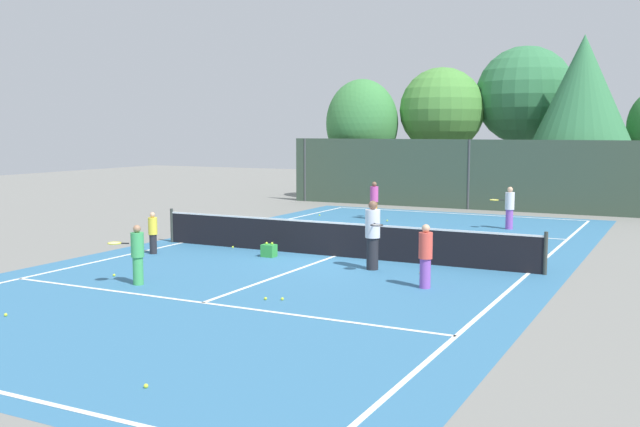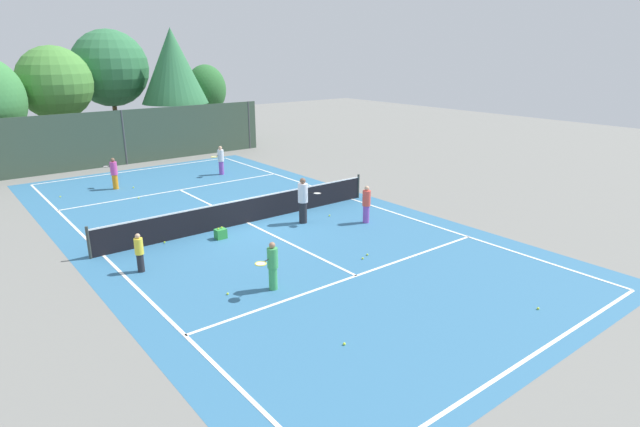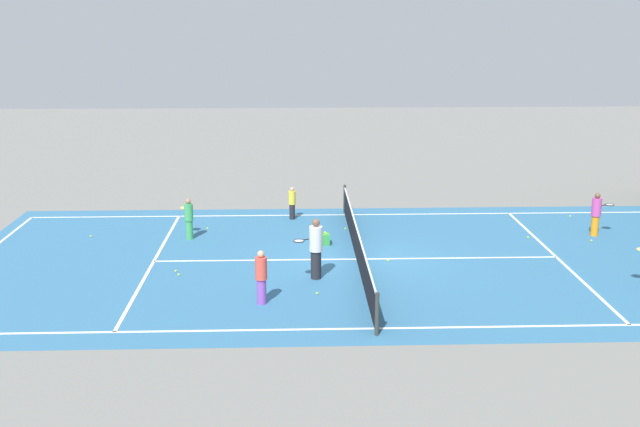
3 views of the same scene
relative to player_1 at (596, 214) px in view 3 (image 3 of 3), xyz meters
name	(u,v)px [view 3 (image 3 of 3)]	position (x,y,z in m)	size (l,w,h in m)	color
ground_plane	(357,259)	(2.38, -8.56, -0.80)	(80.00, 80.00, 0.00)	slate
court_surface	(357,259)	(2.38, -8.56, -0.80)	(13.00, 25.00, 0.01)	teal
tennis_net	(357,244)	(2.38, -8.56, -0.29)	(11.90, 0.10, 1.10)	#333833
player_1	(596,214)	(0.00, 0.00, 0.00)	(0.57, 0.91, 1.54)	orange
player_2	(189,218)	(-0.09, -14.16, -0.06)	(0.88, 0.57, 1.43)	#3FA559
player_3	(261,277)	(6.09, -11.42, -0.03)	(0.32, 0.32, 1.49)	purple
player_4	(316,248)	(4.13, -9.91, 0.14)	(0.74, 0.92, 1.82)	#232328
player_5	(292,203)	(-2.59, -10.61, -0.16)	(0.26, 0.26, 1.24)	#232328
ball_crate	(325,239)	(0.72, -9.50, -0.61)	(0.39, 0.31, 0.43)	green
tennis_ball_0	(591,241)	(0.73, -0.38, -0.76)	(0.07, 0.07, 0.07)	#CCE533
tennis_ball_1	(207,228)	(-1.28, -13.67, -0.76)	(0.07, 0.07, 0.07)	#CCE533
tennis_ball_2	(179,275)	(3.76, -13.98, -0.76)	(0.07, 0.07, 0.07)	#CCE533
tennis_ball_4	(528,237)	(0.26, -2.43, -0.76)	(0.07, 0.07, 0.07)	#CCE533
tennis_ball_5	(317,293)	(5.46, -9.92, -0.76)	(0.07, 0.07, 0.07)	#CCE533
tennis_ball_6	(176,271)	(3.42, -14.12, -0.76)	(0.07, 0.07, 0.07)	#CCE533
tennis_ball_7	(345,229)	(-1.07, -8.69, -0.76)	(0.07, 0.07, 0.07)	#CCE533
tennis_ball_8	(91,236)	(-0.41, -17.62, -0.76)	(0.07, 0.07, 0.07)	#CCE533
tennis_ball_9	(388,260)	(2.63, -7.59, -0.76)	(0.07, 0.07, 0.07)	#CCE533
tennis_ball_10	(570,216)	(-2.52, 0.04, -0.76)	(0.07, 0.07, 0.07)	#CCE533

